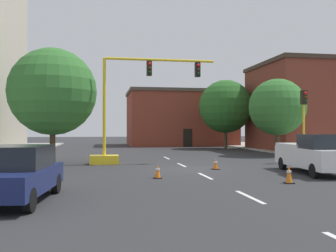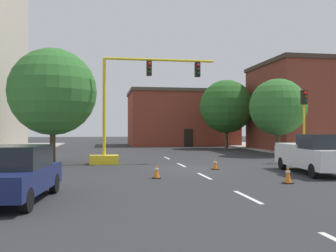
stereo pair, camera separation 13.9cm
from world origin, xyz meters
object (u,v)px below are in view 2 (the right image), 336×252
(tree_right_far, at_px, (226,106))
(tree_right_mid, at_px, (278,107))
(traffic_cone_roadside_a, at_px, (215,164))
(traffic_cone_roadside_b, at_px, (157,171))
(traffic_cone_roadside_c, at_px, (288,174))
(tree_left_near, at_px, (53,92))
(sedan_navy_near_left, at_px, (16,173))
(traffic_light_pole_right, at_px, (304,109))
(pickup_truck_white, at_px, (314,154))
(traffic_signal_gantry, at_px, (120,130))

(tree_right_far, bearing_deg, tree_right_mid, -85.28)
(tree_right_mid, bearing_deg, traffic_cone_roadside_a, -131.40)
(traffic_cone_roadside_b, height_order, traffic_cone_roadside_c, traffic_cone_roadside_c)
(tree_right_far, bearing_deg, traffic_cone_roadside_c, -102.82)
(tree_right_mid, relative_size, traffic_cone_roadside_c, 8.33)
(tree_left_near, bearing_deg, traffic_cone_roadside_c, -45.29)
(sedan_navy_near_left, xyz_separation_m, traffic_cone_roadside_a, (8.74, 7.74, -0.58))
(traffic_light_pole_right, xyz_separation_m, traffic_cone_roadside_b, (-10.69, -6.10, -3.21))
(pickup_truck_white, distance_m, traffic_cone_roadside_b, 8.12)
(traffic_light_pole_right, relative_size, tree_left_near, 0.64)
(traffic_signal_gantry, height_order, traffic_cone_roadside_b, traffic_signal_gantry)
(traffic_signal_gantry, xyz_separation_m, traffic_light_pole_right, (12.07, -1.28, 1.34))
(sedan_navy_near_left, relative_size, traffic_cone_roadside_c, 6.08)
(sedan_navy_near_left, bearing_deg, traffic_cone_roadside_a, 41.53)
(traffic_light_pole_right, bearing_deg, sedan_navy_near_left, -145.69)
(tree_right_mid, xyz_separation_m, pickup_truck_white, (-3.76, -11.84, -3.06))
(tree_right_mid, bearing_deg, sedan_navy_near_left, -134.84)
(traffic_signal_gantry, bearing_deg, tree_right_mid, 20.62)
(pickup_truck_white, distance_m, sedan_navy_near_left, 14.11)
(tree_left_near, xyz_separation_m, traffic_cone_roadside_a, (9.36, -5.36, -4.35))
(sedan_navy_near_left, height_order, traffic_cone_roadside_c, sedan_navy_near_left)
(traffic_signal_gantry, xyz_separation_m, pickup_truck_white, (9.46, -6.87, -1.21))
(traffic_signal_gantry, relative_size, sedan_navy_near_left, 1.73)
(pickup_truck_white, height_order, traffic_cone_roadside_c, pickup_truck_white)
(traffic_signal_gantry, relative_size, pickup_truck_white, 1.46)
(traffic_signal_gantry, xyz_separation_m, traffic_cone_roadside_b, (1.38, -7.37, -1.87))
(traffic_cone_roadside_a, xyz_separation_m, traffic_cone_roadside_c, (1.45, -5.56, 0.07))
(traffic_cone_roadside_c, bearing_deg, pickup_truck_white, 45.27)
(traffic_cone_roadside_b, bearing_deg, traffic_cone_roadside_c, -25.72)
(tree_right_mid, height_order, traffic_cone_roadside_a, tree_right_mid)
(traffic_signal_gantry, xyz_separation_m, traffic_cone_roadside_c, (6.51, -9.84, -1.81))
(pickup_truck_white, bearing_deg, traffic_cone_roadside_c, -134.73)
(tree_left_near, distance_m, traffic_cone_roadside_a, 11.63)
(traffic_signal_gantry, relative_size, tree_left_near, 1.08)
(pickup_truck_white, height_order, traffic_cone_roadside_a, pickup_truck_white)
(traffic_signal_gantry, distance_m, traffic_cone_roadside_c, 11.94)
(sedan_navy_near_left, bearing_deg, traffic_cone_roadside_b, 42.57)
(pickup_truck_white, bearing_deg, traffic_light_pole_right, 65.00)
(tree_right_far, xyz_separation_m, tree_left_near, (-16.64, -14.66, -0.03))
(tree_right_far, bearing_deg, sedan_navy_near_left, -119.97)
(traffic_cone_roadside_a, bearing_deg, traffic_signal_gantry, 139.77)
(pickup_truck_white, relative_size, traffic_cone_roadside_a, 8.91)
(traffic_cone_roadside_b, bearing_deg, traffic_light_pole_right, 29.71)
(tree_left_near, height_order, traffic_cone_roadside_a, tree_left_near)
(traffic_cone_roadside_b, bearing_deg, traffic_signal_gantry, 100.62)
(traffic_cone_roadside_b, bearing_deg, pickup_truck_white, 3.59)
(traffic_signal_gantry, distance_m, traffic_cone_roadside_a, 6.89)
(tree_right_far, distance_m, traffic_cone_roadside_c, 26.59)
(sedan_navy_near_left, bearing_deg, tree_left_near, 92.73)
(tree_right_far, height_order, tree_right_mid, tree_right_far)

